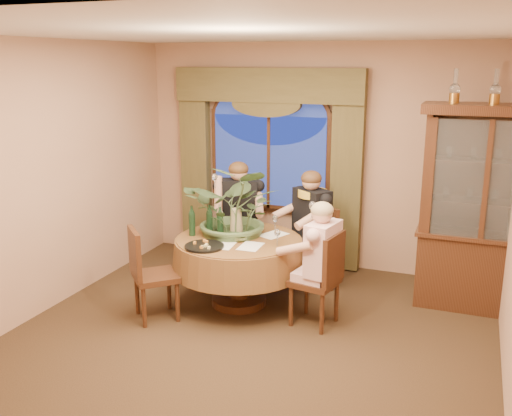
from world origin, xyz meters
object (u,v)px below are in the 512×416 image
at_px(person_pink, 322,265).
at_px(person_scarf, 311,229).
at_px(china_cabinet, 483,210).
at_px(wine_bottle_0, 192,221).
at_px(centerpiece_plant, 237,174).
at_px(chair_back, 241,236).
at_px(oil_lamp_left, 455,86).
at_px(wine_bottle_3, 220,219).
at_px(oil_lamp_center, 496,86).
at_px(dining_table, 239,271).
at_px(stoneware_vase, 236,221).
at_px(person_back, 239,218).
at_px(olive_bowl, 239,238).
at_px(chair_right, 315,279).
at_px(chair_back_right, 312,249).
at_px(chair_front_left, 156,274).
at_px(wine_bottle_1, 209,220).
at_px(wine_bottle_2, 220,222).

xyz_separation_m(person_pink, person_scarf, (-0.40, 1.01, 0.05)).
height_order(china_cabinet, wine_bottle_0, china_cabinet).
bearing_deg(centerpiece_plant, chair_back, 109.79).
xyz_separation_m(oil_lamp_left, centerpiece_plant, (-2.09, -0.68, -0.92)).
xyz_separation_m(wine_bottle_0, wine_bottle_3, (0.25, 0.16, 0.00)).
xyz_separation_m(oil_lamp_left, oil_lamp_center, (0.37, 0.00, 0.00)).
bearing_deg(dining_table, stoneware_vase, 119.48).
bearing_deg(person_back, olive_bowl, 90.48).
xyz_separation_m(chair_right, person_scarf, (-0.32, 0.99, 0.21)).
bearing_deg(wine_bottle_3, chair_back_right, 35.76).
bearing_deg(chair_back_right, stoneware_vase, 78.10).
bearing_deg(centerpiece_plant, chair_front_left, -126.70).
bearing_deg(chair_back, person_back, -60.14).
distance_m(oil_lamp_left, chair_back, 2.99).
bearing_deg(chair_back_right, china_cabinet, -134.44).
distance_m(person_pink, wine_bottle_0, 1.50).
bearing_deg(person_scarf, chair_back_right, 144.06).
distance_m(oil_lamp_center, person_scarf, 2.45).
bearing_deg(person_pink, wine_bottle_3, 88.83).
height_order(chair_front_left, stoneware_vase, stoneware_vase).
bearing_deg(oil_lamp_left, chair_right, -138.44).
bearing_deg(wine_bottle_1, stoneware_vase, 31.92).
bearing_deg(oil_lamp_left, china_cabinet, 0.00).
xyz_separation_m(oil_lamp_left, wine_bottle_2, (-2.21, -0.86, -1.42)).
xyz_separation_m(chair_right, chair_front_left, (-1.54, -0.45, 0.00)).
bearing_deg(person_pink, oil_lamp_center, -43.25).
relative_size(centerpiece_plant, wine_bottle_1, 3.60).
distance_m(oil_lamp_center, wine_bottle_3, 3.09).
bearing_deg(oil_lamp_center, chair_front_left, -154.49).
xyz_separation_m(china_cabinet, chair_front_left, (-3.04, -1.45, -0.60)).
xyz_separation_m(dining_table, person_scarf, (0.57, 0.82, 0.31)).
xyz_separation_m(chair_back, centerpiece_plant, (0.26, -0.71, 0.93)).
distance_m(dining_table, wine_bottle_0, 0.74).
bearing_deg(wine_bottle_0, dining_table, 9.77).
bearing_deg(oil_lamp_left, person_scarf, -179.61).
relative_size(chair_right, chair_back_right, 1.00).
distance_m(chair_front_left, stoneware_vase, 1.05).
bearing_deg(chair_right, wine_bottle_1, 92.40).
relative_size(person_back, person_scarf, 1.02).
distance_m(dining_table, oil_lamp_center, 3.20).
xyz_separation_m(chair_right, stoneware_vase, (-0.98, 0.34, 0.41)).
height_order(oil_lamp_left, wine_bottle_0, oil_lamp_left).
relative_size(chair_right, chair_back, 1.00).
xyz_separation_m(chair_right, wine_bottle_2, (-1.08, 0.14, 0.44)).
xyz_separation_m(chair_back_right, wine_bottle_2, (-0.81, -0.73, 0.44)).
relative_size(dining_table, chair_front_left, 1.49).
distance_m(chair_back_right, person_back, 1.03).
distance_m(china_cabinet, person_back, 2.78).
bearing_deg(dining_table, person_back, 112.52).
height_order(dining_table, wine_bottle_1, wine_bottle_1).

